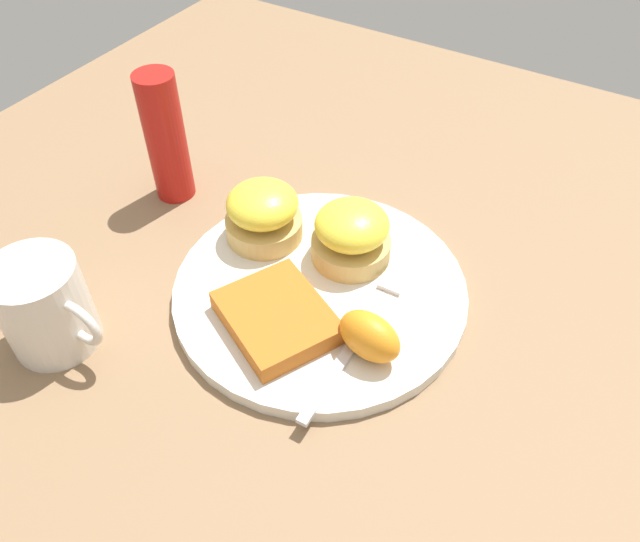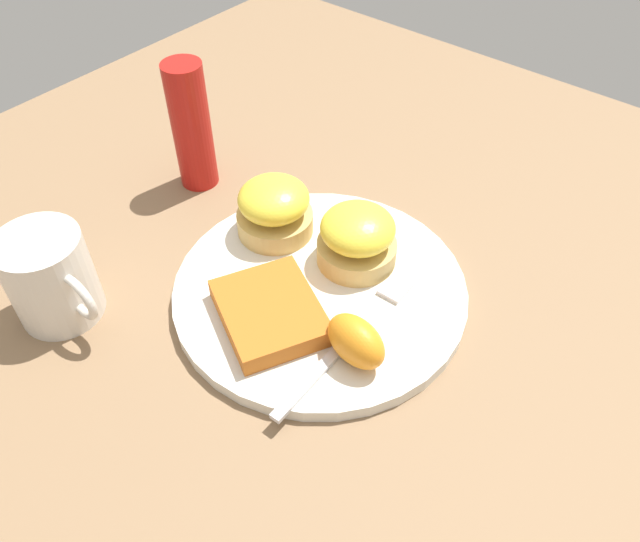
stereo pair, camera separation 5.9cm
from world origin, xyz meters
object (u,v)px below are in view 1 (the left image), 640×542
at_px(fork, 367,323).
at_px(orange_wedge, 370,336).
at_px(sandwich_benedict_left, 351,234).
at_px(condiment_bottle, 166,138).
at_px(hashbrown_patty, 277,317).
at_px(sandwich_benedict_right, 263,213).
at_px(cup, 45,307).

bearing_deg(fork, orange_wedge, -58.82).
relative_size(sandwich_benedict_left, condiment_bottle, 0.54).
height_order(hashbrown_patty, orange_wedge, orange_wedge).
height_order(sandwich_benedict_right, condiment_bottle, condiment_bottle).
height_order(sandwich_benedict_right, cup, cup).
height_order(sandwich_benedict_right, hashbrown_patty, sandwich_benedict_right).
bearing_deg(sandwich_benedict_right, condiment_bottle, 171.99).
height_order(sandwich_benedict_left, hashbrown_patty, sandwich_benedict_left).
xyz_separation_m(sandwich_benedict_right, orange_wedge, (0.17, -0.08, -0.01)).
bearing_deg(orange_wedge, cup, -153.86).
distance_m(sandwich_benedict_right, orange_wedge, 0.18).
xyz_separation_m(hashbrown_patty, fork, (0.07, 0.04, -0.01)).
relative_size(sandwich_benedict_left, sandwich_benedict_right, 1.00).
bearing_deg(sandwich_benedict_right, cup, -113.75).
xyz_separation_m(sandwich_benedict_right, fork, (0.15, -0.05, -0.03)).
height_order(sandwich_benedict_right, orange_wedge, sandwich_benedict_right).
bearing_deg(condiment_bottle, cup, -77.27).
relative_size(sandwich_benedict_left, cup, 0.74).
bearing_deg(hashbrown_patty, cup, -146.95).
relative_size(sandwich_benedict_left, hashbrown_patty, 0.78).
height_order(cup, condiment_bottle, condiment_bottle).
height_order(sandwich_benedict_right, fork, sandwich_benedict_right).
bearing_deg(sandwich_benedict_left, condiment_bottle, 179.79).
bearing_deg(orange_wedge, condiment_bottle, 162.12).
bearing_deg(condiment_bottle, sandwich_benedict_right, -8.01).
distance_m(sandwich_benedict_left, hashbrown_patty, 0.12).
bearing_deg(sandwich_benedict_left, hashbrown_patty, -96.88).
relative_size(sandwich_benedict_left, orange_wedge, 1.34).
xyz_separation_m(sandwich_benedict_right, hashbrown_patty, (0.08, -0.09, -0.02)).
height_order(sandwich_benedict_left, fork, sandwich_benedict_left).
xyz_separation_m(orange_wedge, cup, (-0.26, -0.13, 0.01)).
distance_m(sandwich_benedict_left, cup, 0.29).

